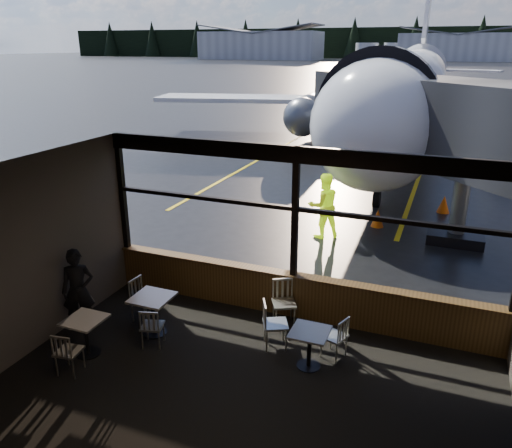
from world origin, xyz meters
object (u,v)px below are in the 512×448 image
Objects in this scene: chair_near_n at (284,304)px; chair_near_w at (275,325)px; cafe_table_near at (309,349)px; cone_nose at (378,218)px; airliner at (413,39)px; cone_wing at (314,137)px; chair_mid_s at (152,326)px; jet_bridge at (490,160)px; cafe_table_left at (87,337)px; chair_near_e at (334,337)px; cafe_table_mid at (153,315)px; ground_crew at (324,206)px; cone_extra at (444,204)px; chair_mid_w at (144,300)px; chair_left_s at (69,352)px; passenger at (78,291)px.

chair_near_w is at bearing 69.12° from chair_near_n.
cone_nose is at bearing 89.96° from cafe_table_near.
cone_wing is at bearing -169.74° from airliner.
jet_bridge is at bearing 36.45° from chair_mid_s.
cone_nose is at bearing -88.87° from airliner.
cafe_table_left is at bearing -163.84° from cafe_table_near.
cafe_table_near is 0.86× the size of chair_near_e.
cafe_table_mid is (-5.86, -7.14, -2.01)m from jet_bridge.
chair_near_n is (2.94, 2.24, 0.10)m from cafe_table_left.
jet_bridge is at bearing 51.07° from cafe_table_left.
cafe_table_near is at bearing 66.99° from ground_crew.
cafe_table_near is 3.94m from cafe_table_left.
airliner is 15.47m from jet_bridge.
chair_near_w is 9.77m from cone_extra.
chair_near_n is at bearing 113.58° from chair_mid_w.
jet_bridge is 21.24× the size of cone_wing.
chair_left_s is at bearing -115.82° from cone_extra.
jet_bridge reaches higher than cone_nose.
airliner reaches higher than cafe_table_near.
chair_near_e is at bearing -89.01° from airliner.
chair_near_e is at bearing 98.03° from chair_mid_w.
jet_bridge is 12.01× the size of chair_near_w.
cafe_table_left is at bearing 36.12° from ground_crew.
airliner is at bearing 82.42° from cafe_table_left.
cafe_table_near reaches higher than cone_nose.
chair_near_w is 1.03× the size of chair_mid_w.
jet_bridge is at bearing 156.89° from ground_crew.
chair_near_n is at bearing 160.60° from chair_near_w.
jet_bridge is 11.90× the size of chair_near_n.
cafe_table_left is (-3.78, -1.10, 0.01)m from cafe_table_near.
cone_wing is at bearing -104.39° from chair_near_n.
cone_extra is at bearing 48.89° from chair_mid_s.
chair_mid_s is at bearing -33.36° from passenger.
ground_crew reaches higher than chair_near_w.
cone_nose is (0.74, -14.18, -5.27)m from airliner.
cone_extra is (4.88, 9.86, -0.11)m from cafe_table_mid.
cafe_table_left is 1.15m from chair_mid_s.
chair_left_s is 12.70m from cone_extra.
cone_nose is at bearing 66.49° from cafe_table_left.
airliner reaches higher than chair_near_e.
chair_left_s is at bearing -111.82° from cone_nose.
cafe_table_mid is at bearing -111.68° from cone_nose.
cone_nose is at bearing -168.37° from ground_crew.
chair_near_w is at bearing -105.28° from cone_extra.
airliner reaches higher than ground_crew.
passenger is at bearing -46.57° from chair_mid_w.
chair_mid_w is 10.89m from cone_extra.
chair_near_e is at bearing -110.54° from jet_bridge.
cone_wing is 13.24m from cone_extra.
cone_extra is at bearing 50.02° from cone_nose.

